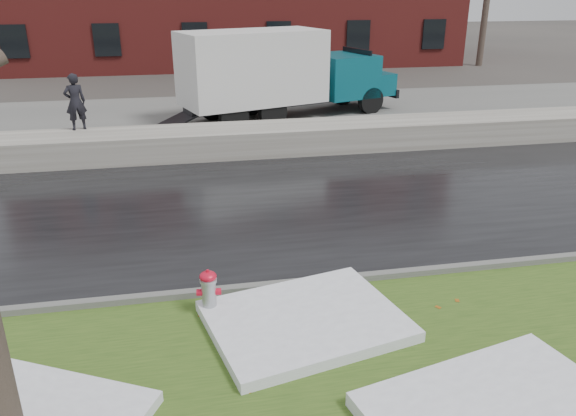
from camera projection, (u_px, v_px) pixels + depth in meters
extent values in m
plane|color=#47423D|center=(281.00, 326.00, 7.92)|extent=(120.00, 120.00, 0.00)
cube|color=#2E4A18|center=(299.00, 383.00, 6.77)|extent=(60.00, 4.50, 0.04)
cube|color=black|center=(244.00, 208.00, 12.01)|extent=(60.00, 7.00, 0.03)
cube|color=slate|center=(216.00, 119.00, 19.75)|extent=(60.00, 9.00, 0.03)
cube|color=slate|center=(270.00, 287.00, 8.80)|extent=(60.00, 0.15, 0.14)
cube|color=#AEAB9F|center=(226.00, 141.00, 15.70)|extent=(60.00, 1.60, 0.75)
cylinder|color=brown|center=(80.00, 8.00, 29.32)|extent=(0.36, 0.36, 6.50)
cylinder|color=brown|center=(79.00, 1.00, 29.19)|extent=(1.40, 0.61, 0.63)
cylinder|color=brown|center=(486.00, 6.00, 31.35)|extent=(0.36, 0.36, 6.50)
cylinder|color=brown|center=(487.00, 0.00, 31.22)|extent=(1.40, 0.61, 0.63)
cylinder|color=#A0A4A8|center=(209.00, 296.00, 8.01)|extent=(0.22, 0.22, 0.63)
ellipsoid|color=red|center=(208.00, 276.00, 7.89)|extent=(0.26, 0.26, 0.15)
cylinder|color=red|center=(208.00, 271.00, 7.86)|extent=(0.05, 0.05, 0.04)
cylinder|color=red|center=(200.00, 292.00, 7.97)|extent=(0.10, 0.11, 0.10)
cylinder|color=red|center=(218.00, 291.00, 8.00)|extent=(0.10, 0.11, 0.10)
cylinder|color=#A0A4A8|center=(209.00, 287.00, 8.11)|extent=(0.13, 0.10, 0.13)
cube|color=black|center=(283.00, 102.00, 19.81)|extent=(6.97, 3.03, 0.19)
cube|color=silver|center=(252.00, 67.00, 18.82)|extent=(5.20, 3.57, 2.38)
cube|color=#0B5665|center=(342.00, 75.00, 20.66)|extent=(2.58, 2.64, 1.50)
cube|color=#0B5665|center=(370.00, 82.00, 21.36)|extent=(1.61, 2.17, 0.79)
cube|color=black|center=(357.00, 59.00, 20.74)|extent=(0.62, 1.70, 0.79)
cube|color=black|center=(172.00, 123.00, 18.09)|extent=(1.76, 1.47, 0.59)
cylinder|color=black|center=(371.00, 101.00, 20.52)|extent=(1.00, 0.55, 0.97)
cylinder|color=black|center=(342.00, 92.00, 22.02)|extent=(1.00, 0.55, 0.97)
cylinder|color=black|center=(273.00, 112.00, 18.70)|extent=(1.00, 0.55, 0.97)
cylinder|color=black|center=(249.00, 102.00, 20.20)|extent=(1.00, 0.55, 0.97)
cylinder|color=black|center=(234.00, 117.00, 18.06)|extent=(1.00, 0.55, 0.97)
cylinder|color=black|center=(212.00, 106.00, 19.56)|extent=(1.00, 0.55, 0.97)
imported|color=black|center=(75.00, 102.00, 15.13)|extent=(0.65, 0.53, 1.52)
cube|color=white|center=(305.00, 321.00, 7.84)|extent=(2.98, 2.53, 0.16)
cube|color=white|center=(498.00, 414.00, 6.13)|extent=(3.14, 2.40, 0.18)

